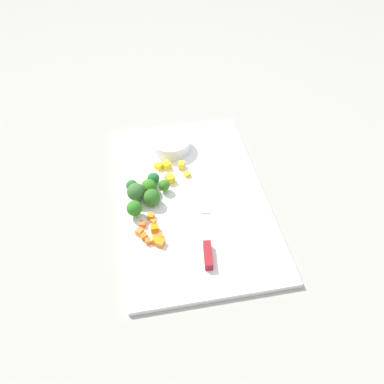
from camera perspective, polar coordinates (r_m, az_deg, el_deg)
The scene contains 27 objects.
ground_plane at distance 0.96m, azimuth 0.00°, elevation -0.91°, with size 4.00×4.00×0.00m, color #9C998E.
cutting_board at distance 0.96m, azimuth 0.00°, elevation -0.66°, with size 0.56×0.34×0.01m, color white.
prep_bowl at distance 1.07m, azimuth -3.07°, elevation 6.86°, with size 0.11×0.11×0.03m, color white.
chef_knife at distance 0.88m, azimuth 2.18°, elevation -4.97°, with size 0.33×0.06×0.02m.
carrot_dice_0 at distance 0.90m, azimuth -5.55°, elevation -4.19°, with size 0.01×0.01×0.01m, color orange.
carrot_dice_1 at distance 0.86m, azimuth -6.30°, elevation -6.99°, with size 0.01×0.01×0.01m, color orange.
carrot_dice_2 at distance 0.88m, azimuth -5.36°, elevation -5.20°, with size 0.01×0.02×0.02m, color orange.
carrot_dice_3 at distance 0.87m, azimuth -4.53°, elevation -6.31°, with size 0.01×0.01×0.01m, color orange.
carrot_dice_4 at distance 0.91m, azimuth -5.91°, elevation -3.45°, with size 0.01×0.01×0.01m, color orange.
carrot_dice_5 at distance 0.87m, azimuth -6.89°, elevation -6.29°, with size 0.01×0.01×0.01m, color orange.
carrot_dice_6 at distance 0.86m, azimuth -4.59°, elevation -7.20°, with size 0.02×0.02×0.01m, color orange.
carrot_dice_7 at distance 0.86m, azimuth -5.26°, elevation -6.78°, with size 0.01×0.02×0.01m, color orange.
carrot_dice_8 at distance 0.88m, azimuth -7.49°, elevation -5.65°, with size 0.01×0.02×0.01m, color orange.
carrot_dice_9 at distance 0.89m, azimuth -7.11°, elevation -4.59°, with size 0.01×0.01×0.01m, color orange.
pepper_dice_0 at distance 1.02m, azimuth -1.54°, elevation 3.87°, with size 0.01×0.02×0.02m, color yellow.
pepper_dice_1 at distance 1.02m, azimuth -3.64°, elevation 3.82°, with size 0.02×0.02×0.02m, color yellow.
pepper_dice_2 at distance 0.98m, azimuth -3.17°, elevation 1.92°, with size 0.02×0.02×0.02m, color yellow.
pepper_dice_3 at distance 1.00m, azimuth -0.79°, elevation 2.51°, with size 0.01×0.01×0.01m, color yellow.
pepper_dice_4 at distance 1.02m, azimuth -4.78°, elevation 3.70°, with size 0.02×0.02×0.01m, color yellow.
pepper_dice_5 at distance 0.98m, azimuth -6.05°, elevation 1.60°, with size 0.02×0.01×0.01m, color yellow.
broccoli_floret_0 at distance 0.93m, azimuth -7.99°, elevation -0.02°, with size 0.04×0.04×0.05m.
broccoli_floret_1 at distance 0.95m, azimuth -6.19°, elevation 0.71°, with size 0.04×0.04×0.04m.
broccoli_floret_2 at distance 0.95m, azimuth -3.98°, elevation 0.95°, with size 0.03×0.03×0.03m.
broccoli_floret_3 at distance 0.92m, azimuth -5.77°, elevation -0.79°, with size 0.04×0.04×0.04m.
broccoli_floret_4 at distance 0.90m, azimuth -8.23°, elevation -2.35°, with size 0.04×0.04×0.04m.
broccoli_floret_5 at distance 0.97m, azimuth -5.53°, elevation 1.92°, with size 0.03×0.03×0.03m.
broccoli_floret_6 at distance 0.96m, azimuth -8.57°, elevation 0.88°, with size 0.03×0.03×0.03m.
Camera 1 is at (-0.65, 0.12, 0.70)m, focal length 37.35 mm.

